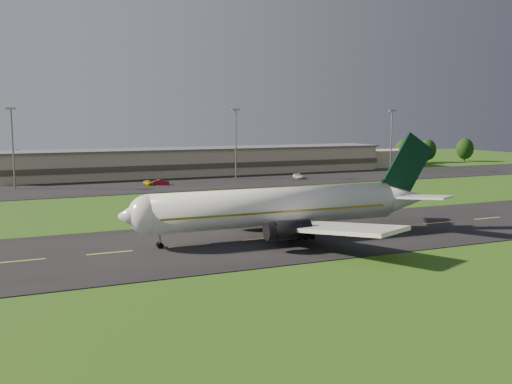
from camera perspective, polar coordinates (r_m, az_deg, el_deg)
name	(u,v)px	position (r m, az deg, el deg)	size (l,w,h in m)	color
ground	(385,228)	(95.35, 12.76, -3.55)	(360.00, 360.00, 0.00)	#214D13
taxiway	(385,228)	(95.35, 12.76, -3.52)	(220.00, 30.00, 0.10)	black
apron	(230,182)	(158.62, -2.66, 1.01)	(260.00, 30.00, 0.10)	black
airliner	(281,207)	(84.96, 2.53, -1.52)	(51.27, 42.17, 15.57)	white
terminal	(222,161)	(183.04, -3.45, 3.11)	(145.00, 16.00, 8.40)	tan
light_mast_west	(12,138)	(155.67, -23.19, 4.97)	(2.40, 1.20, 20.35)	gray
light_mast_centre	(236,135)	(166.94, -2.04, 5.70)	(2.40, 1.20, 20.35)	gray
light_mast_east	(391,133)	(193.71, 13.39, 5.75)	(2.40, 1.20, 20.35)	gray
tree_line	(304,154)	(206.44, 4.86, 3.80)	(194.15, 8.63, 9.56)	black
service_vehicle_a	(148,183)	(153.80, -10.73, 0.94)	(1.50, 3.72, 1.27)	gold
service_vehicle_b	(161,182)	(153.08, -9.46, 0.96)	(1.50, 4.29, 1.41)	maroon
service_vehicle_c	(298,176)	(167.47, 4.25, 1.60)	(2.30, 4.99, 1.39)	white
service_vehicle_d	(396,172)	(185.56, 13.78, 1.95)	(1.70, 4.17, 1.21)	#C7940B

